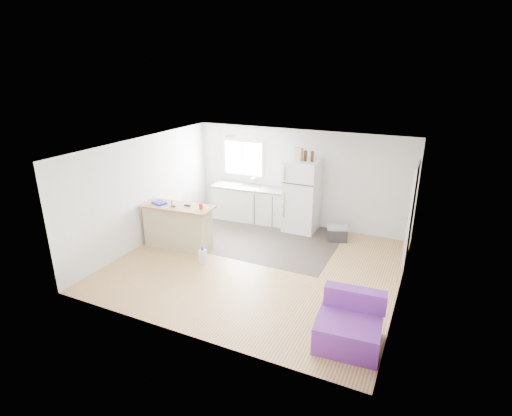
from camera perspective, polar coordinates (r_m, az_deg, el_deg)
The scene contains 19 objects.
room at distance 7.76m, azimuth 0.10°, elevation -0.20°, with size 5.51×5.01×2.41m.
vinyl_zone at distance 9.54m, azimuth -0.66°, elevation -3.98°, with size 4.05×2.50×0.00m, color #373029.
window at distance 10.46m, azimuth -1.82°, elevation 7.11°, with size 1.18×0.06×0.98m.
interior_door at distance 8.64m, azimuth 21.31°, elevation -0.76°, with size 0.11×0.92×2.10m.
ceiling_fixture at distance 9.03m, azimuth -3.62°, elevation 10.27°, with size 0.30×0.30×0.07m, color white.
kitchen_cabinets at distance 10.35m, azimuth -0.77°, elevation 0.69°, with size 2.06×0.77×1.18m.
peninsula at distance 8.98m, azimuth -11.05°, elevation -2.53°, with size 1.63×0.75×0.97m.
refrigerator at distance 9.66m, azimuth 6.56°, elevation 1.73°, with size 0.77×0.74×1.75m.
cooler at distance 9.41m, azimuth 11.51°, elevation -3.55°, with size 0.55×0.46×0.36m.
purple_seat at distance 6.20m, azimuth 13.19°, elevation -16.12°, with size 0.98×0.93×0.75m.
cleaner_jug at distance 8.32m, azimuth -7.62°, elevation -6.83°, with size 0.17×0.14×0.34m.
mop at distance 9.05m, azimuth -11.90°, elevation -4.22°, with size 0.22×0.33×1.17m.
red_cup at distance 8.51m, azimuth -7.87°, elevation 0.29°, with size 0.08×0.08×0.12m, color red.
blue_tray at distance 9.01m, azimuth -13.63°, elevation 0.73°, with size 0.30×0.22×0.04m, color #1322BA.
tool_a at distance 8.74m, azimuth -9.77°, elevation 0.38°, with size 0.14×0.05×0.03m, color black.
tool_b at distance 8.74m, azimuth -11.75°, elevation 0.26°, with size 0.10×0.04×0.03m, color black.
cardboard_box at distance 9.36m, azimuth 6.12°, elevation 7.67°, with size 0.20×0.10×0.30m, color tan.
bottle_left at distance 9.30m, azimuth 7.06°, elevation 7.39°, with size 0.07×0.07×0.25m, color #331809.
bottle_right at distance 9.27m, azimuth 8.04°, elevation 7.31°, with size 0.07×0.07×0.25m, color #331809.
Camera 1 is at (3.09, -6.60, 3.86)m, focal length 28.00 mm.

